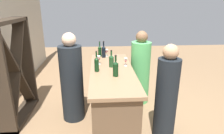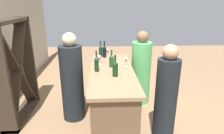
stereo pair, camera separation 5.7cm
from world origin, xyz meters
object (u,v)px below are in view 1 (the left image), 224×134
object	(u,v)px
wine_bottle_center_olive_green	(112,61)
wine_bottle_rightmost_dark_green	(100,51)
wine_bottle_second_right_near_black	(104,51)
wine_glass_near_right	(99,59)
wine_glass_near_center	(106,51)
person_right_guest	(72,81)
wine_rack	(15,71)
person_center_guest	(140,71)
person_left_guest	(166,96)
wine_glass_near_left	(126,60)
wine_bottle_leftmost_dark_green	(116,68)
wine_bottle_second_left_dark_green	(97,64)

from	to	relation	value
wine_bottle_center_olive_green	wine_bottle_rightmost_dark_green	size ratio (longest dim) A/B	0.95
wine_bottle_second_right_near_black	wine_glass_near_right	distance (m)	0.45
wine_glass_near_center	person_right_guest	size ratio (longest dim) A/B	0.09
wine_rack	person_center_guest	size ratio (longest dim) A/B	1.18
person_left_guest	person_right_guest	distance (m)	1.57
wine_glass_near_left	wine_glass_near_right	world-z (taller)	wine_glass_near_right
wine_bottle_leftmost_dark_green	person_center_guest	bearing A→B (deg)	-31.50
wine_bottle_second_left_dark_green	person_right_guest	xyz separation A→B (m)	(0.19, 0.43, -0.37)
wine_bottle_second_left_dark_green	wine_bottle_rightmost_dark_green	distance (m)	0.90
wine_glass_near_left	person_left_guest	size ratio (longest dim) A/B	0.10
wine_bottle_center_olive_green	wine_glass_near_center	bearing A→B (deg)	4.88
wine_glass_near_left	person_center_guest	size ratio (longest dim) A/B	0.10
wine_glass_near_right	wine_rack	bearing A→B (deg)	92.91
wine_rack	wine_bottle_second_right_near_black	distance (m)	1.63
person_right_guest	wine_bottle_rightmost_dark_green	bearing A→B (deg)	60.04
wine_rack	wine_bottle_leftmost_dark_green	size ratio (longest dim) A/B	5.38
person_left_guest	wine_glass_near_center	bearing A→B (deg)	-62.42
wine_bottle_leftmost_dark_green	wine_glass_near_center	world-z (taller)	wine_bottle_leftmost_dark_green
wine_bottle_second_left_dark_green	wine_glass_near_center	xyz separation A→B (m)	(0.89, -0.19, -0.03)
wine_bottle_second_right_near_black	person_left_guest	xyz separation A→B (m)	(-1.22, -0.88, -0.39)
wine_bottle_leftmost_dark_green	wine_glass_near_center	xyz separation A→B (m)	(1.12, 0.09, -0.02)
wine_bottle_rightmost_dark_green	wine_bottle_second_right_near_black	bearing A→B (deg)	-138.49
wine_bottle_second_left_dark_green	wine_bottle_second_right_near_black	distance (m)	0.82
wine_rack	wine_glass_near_center	size ratio (longest dim) A/B	12.11
person_left_guest	wine_bottle_second_right_near_black	bearing A→B (deg)	-58.86
wine_bottle_second_left_dark_green	wine_glass_near_left	distance (m)	0.55
wine_bottle_rightmost_dark_green	person_right_guest	world-z (taller)	person_right_guest
wine_glass_near_right	person_left_guest	xyz separation A→B (m)	(-0.79, -0.98, -0.37)
wine_bottle_center_olive_green	wine_glass_near_center	distance (m)	0.69
wine_bottle_rightmost_dark_green	wine_glass_near_left	bearing A→B (deg)	-145.99
person_right_guest	wine_glass_near_left	bearing A→B (deg)	8.30
wine_bottle_center_olive_green	wine_rack	bearing A→B (deg)	86.79
wine_bottle_second_right_near_black	wine_glass_near_center	distance (m)	0.10
person_center_guest	person_right_guest	xyz separation A→B (m)	(-0.54, 1.30, 0.03)
wine_glass_near_center	person_right_guest	bearing A→B (deg)	138.19
wine_bottle_rightmost_dark_green	wine_rack	bearing A→B (deg)	112.12
person_center_guest	person_right_guest	bearing A→B (deg)	19.89
wine_bottle_second_right_near_black	wine_glass_near_left	world-z (taller)	wine_bottle_second_right_near_black
wine_bottle_rightmost_dark_green	wine_glass_near_right	distance (m)	0.52
wine_glass_near_center	wine_bottle_leftmost_dark_green	bearing A→B (deg)	-175.52
wine_bottle_leftmost_dark_green	wine_bottle_second_left_dark_green	size ratio (longest dim) A/B	0.98
wine_glass_near_center	wine_glass_near_left	bearing A→B (deg)	-154.81
wine_bottle_second_left_dark_green	wine_glass_near_center	world-z (taller)	wine_bottle_second_left_dark_green
wine_rack	wine_glass_near_left	world-z (taller)	wine_rack
wine_bottle_center_olive_green	wine_bottle_rightmost_dark_green	distance (m)	0.71
wine_bottle_second_left_dark_green	wine_glass_near_left	bearing A→B (deg)	-63.61
wine_rack	wine_bottle_leftmost_dark_green	xyz separation A→B (m)	(-0.53, -1.68, 0.20)
wine_bottle_second_right_near_black	person_right_guest	xyz separation A→B (m)	(-0.62, 0.57, -0.37)
wine_bottle_second_left_dark_green	wine_bottle_rightmost_dark_green	world-z (taller)	wine_bottle_second_left_dark_green
person_right_guest	person_left_guest	bearing A→B (deg)	-17.64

